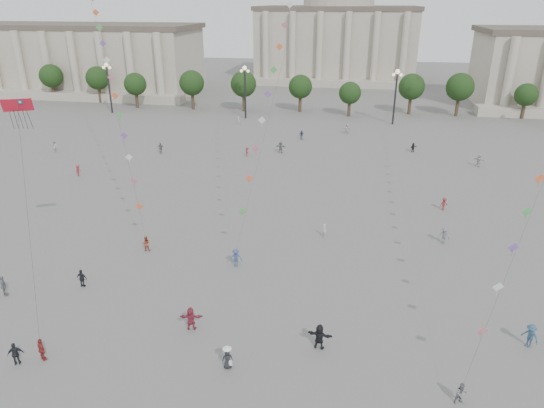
# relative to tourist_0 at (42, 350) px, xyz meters

# --- Properties ---
(ground) EXTENTS (360.00, 360.00, 0.00)m
(ground) POSITION_rel_tourist_0_xyz_m (11.93, 4.44, -0.86)
(ground) COLOR #5F5C59
(ground) RESTS_ON ground
(hall_west) EXTENTS (84.00, 26.22, 17.20)m
(hall_west) POSITION_rel_tourist_0_xyz_m (-63.07, 98.33, 7.56)
(hall_west) COLOR #A99D8E
(hall_west) RESTS_ON ground
(hall_central) EXTENTS (48.30, 34.30, 35.50)m
(hall_central) POSITION_rel_tourist_0_xyz_m (11.93, 133.66, 13.37)
(hall_central) COLOR #A99D8E
(hall_central) RESTS_ON ground
(tree_row) EXTENTS (137.12, 5.12, 8.00)m
(tree_row) POSITION_rel_tourist_0_xyz_m (11.93, 82.44, 4.53)
(tree_row) COLOR #3C2D1E
(tree_row) RESTS_ON ground
(lamp_post_far_west) EXTENTS (2.00, 0.90, 10.65)m
(lamp_post_far_west) POSITION_rel_tourist_0_xyz_m (-33.07, 74.44, 6.49)
(lamp_post_far_west) COLOR #262628
(lamp_post_far_west) RESTS_ON ground
(lamp_post_mid_west) EXTENTS (2.00, 0.90, 10.65)m
(lamp_post_mid_west) POSITION_rel_tourist_0_xyz_m (-3.07, 74.44, 6.49)
(lamp_post_mid_west) COLOR #262628
(lamp_post_mid_west) RESTS_ON ground
(lamp_post_mid_east) EXTENTS (2.00, 0.90, 10.65)m
(lamp_post_mid_east) POSITION_rel_tourist_0_xyz_m (26.93, 74.44, 6.49)
(lamp_post_mid_east) COLOR #262628
(lamp_post_mid_east) RESTS_ON ground
(person_crowd_0) EXTENTS (1.00, 0.88, 1.62)m
(person_crowd_0) POSITION_rel_tourist_0_xyz_m (10.45, 59.97, -0.05)
(person_crowd_0) COLOR navy
(person_crowd_0) RESTS_ON ground
(person_crowd_1) EXTENTS (1.09, 1.15, 1.88)m
(person_crowd_1) POSITION_rel_tourist_0_xyz_m (-27.85, 45.12, 0.08)
(person_crowd_1) COLOR beige
(person_crowd_1) RESTS_ON ground
(person_crowd_2) EXTENTS (0.63, 1.04, 1.57)m
(person_crowd_2) POSITION_rel_tourist_0_xyz_m (-18.02, 35.21, -0.08)
(person_crowd_2) COLOR maroon
(person_crowd_2) RESTS_ON ground
(person_crowd_3) EXTENTS (1.86, 0.83, 1.94)m
(person_crowd_3) POSITION_rel_tourist_0_xyz_m (18.52, 4.62, 0.11)
(person_crowd_3) COLOR black
(person_crowd_3) RESTS_ON ground
(person_crowd_4) EXTENTS (1.76, 1.37, 1.86)m
(person_crowd_4) POSITION_rel_tourist_0_xyz_m (18.17, 65.30, 0.07)
(person_crowd_4) COLOR silver
(person_crowd_4) RESTS_ON ground
(person_crowd_6) EXTENTS (1.25, 0.90, 1.74)m
(person_crowd_6) POSITION_rel_tourist_0_xyz_m (29.49, 22.92, 0.01)
(person_crowd_6) COLOR slate
(person_crowd_6) RESTS_ON ground
(person_crowd_7) EXTENTS (1.76, 1.44, 1.89)m
(person_crowd_7) POSITION_rel_tourist_0_xyz_m (38.16, 49.50, 0.08)
(person_crowd_7) COLOR beige
(person_crowd_7) RESTS_ON ground
(person_crowd_8) EXTENTS (1.13, 0.94, 1.52)m
(person_crowd_8) POSITION_rel_tourist_0_xyz_m (30.74, 31.74, -0.10)
(person_crowd_8) COLOR maroon
(person_crowd_8) RESTS_ON ground
(person_crowd_9) EXTENTS (1.34, 1.22, 1.48)m
(person_crowd_9) POSITION_rel_tourist_0_xyz_m (29.25, 55.54, -0.12)
(person_crowd_9) COLOR black
(person_crowd_9) RESTS_ON ground
(person_crowd_10) EXTENTS (0.63, 0.69, 1.58)m
(person_crowd_10) POSITION_rel_tourist_0_xyz_m (-3.16, 68.83, -0.07)
(person_crowd_10) COLOR silver
(person_crowd_10) RESTS_ON ground
(person_crowd_12) EXTENTS (1.77, 0.74, 1.86)m
(person_crowd_12) POSITION_rel_tourist_0_xyz_m (8.15, 51.20, 0.07)
(person_crowd_12) COLOR slate
(person_crowd_12) RESTS_ON ground
(person_crowd_13) EXTENTS (0.66, 0.64, 1.52)m
(person_crowd_13) POSITION_rel_tourist_0_xyz_m (17.47, 22.23, -0.10)
(person_crowd_13) COLOR #B7B7B3
(person_crowd_13) RESTS_ON ground
(person_crowd_14) EXTENTS (1.33, 1.34, 1.85)m
(person_crowd_14) POSITION_rel_tourist_0_xyz_m (33.17, 7.39, 0.06)
(person_crowd_14) COLOR #2C4964
(person_crowd_14) RESTS_ON ground
(person_crowd_16) EXTENTS (1.12, 0.78, 1.76)m
(person_crowd_16) POSITION_rel_tourist_0_xyz_m (-10.81, 47.47, 0.02)
(person_crowd_16) COLOR #5E5D62
(person_crowd_16) RESTS_ON ground
(person_crowd_17) EXTENTS (1.03, 1.09, 1.48)m
(person_crowd_17) POSITION_rel_tourist_0_xyz_m (3.24, 48.40, -0.12)
(person_crowd_17) COLOR #98293B
(person_crowd_17) RESTS_ON ground
(tourist_0) EXTENTS (1.08, 0.89, 1.73)m
(tourist_0) POSITION_rel_tourist_0_xyz_m (0.00, 0.00, 0.00)
(tourist_0) COLOR maroon
(tourist_0) RESTS_ON ground
(tourist_1) EXTENTS (1.00, 0.49, 1.65)m
(tourist_1) POSITION_rel_tourist_0_xyz_m (-2.23, 8.99, -0.04)
(tourist_1) COLOR black
(tourist_1) RESTS_ON ground
(tourist_2) EXTENTS (1.79, 0.86, 1.85)m
(tourist_2) POSITION_rel_tourist_0_xyz_m (8.90, 5.07, 0.06)
(tourist_2) COLOR #99293E
(tourist_2) RESTS_ON ground
(tourist_3) EXTENTS (0.98, 1.13, 1.83)m
(tourist_3) POSITION_rel_tourist_0_xyz_m (-7.91, 6.57, 0.05)
(tourist_3) COLOR slate
(tourist_3) RESTS_ON ground
(tourist_4) EXTENTS (1.08, 0.85, 1.71)m
(tourist_4) POSITION_rel_tourist_0_xyz_m (-1.48, -0.68, -0.01)
(tourist_4) COLOR black
(tourist_4) RESTS_ON ground
(kite_flyer_0) EXTENTS (0.87, 0.75, 1.53)m
(kite_flyer_0) POSITION_rel_tourist_0_xyz_m (0.48, 16.12, -0.10)
(kite_flyer_0) COLOR #9F3D2B
(kite_flyer_0) RESTS_ON ground
(kite_flyer_1) EXTENTS (1.27, 0.90, 1.77)m
(kite_flyer_1) POSITION_rel_tourist_0_xyz_m (9.92, 14.70, 0.02)
(kite_flyer_1) COLOR navy
(kite_flyer_1) RESTS_ON ground
(kite_flyer_2) EXTENTS (0.87, 0.77, 1.50)m
(kite_flyer_2) POSITION_rel_tourist_0_xyz_m (27.49, 1.02, -0.11)
(kite_flyer_2) COLOR slate
(kite_flyer_2) RESTS_ON ground
(hat_person) EXTENTS (0.82, 0.66, 1.69)m
(hat_person) POSITION_rel_tourist_0_xyz_m (12.67, 1.51, -0.06)
(hat_person) COLOR black
(hat_person) RESTS_ON ground
(dragon_kite) EXTENTS (3.88, 5.54, 17.73)m
(dragon_kite) POSITION_rel_tourist_0_xyz_m (-5.47, 9.53, 13.76)
(dragon_kite) COLOR red
(dragon_kite) RESTS_ON ground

